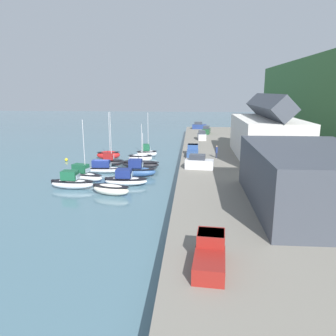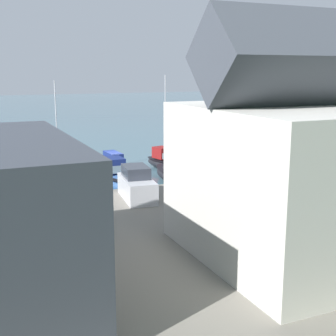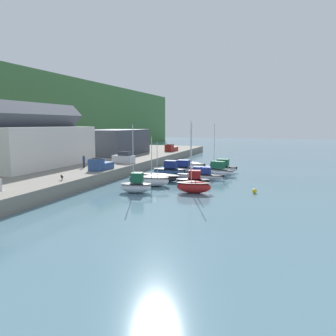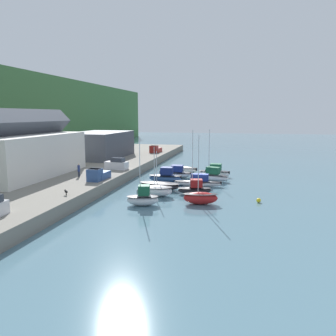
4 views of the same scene
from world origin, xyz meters
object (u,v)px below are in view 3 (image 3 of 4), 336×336
Objects in this scene: moored_boat_8 at (200,175)px; mooring_buoy_0 at (254,191)px; moored_boat_0 at (136,185)px; moored_boat_9 at (217,170)px; pickup_truck_1 at (100,165)px; moored_boat_2 at (160,177)px; moored_boat_5 at (194,165)px; moored_boat_1 at (154,180)px; person_on_quay at (84,161)px; moored_boat_4 at (182,168)px; moored_boat_10 at (222,167)px; pickup_truck_0 at (171,148)px; moored_boat_6 at (194,186)px; dog_on_quay at (62,177)px; parked_car_1 at (124,158)px; moored_boat_7 at (193,180)px; moored_boat_3 at (169,170)px.

moored_boat_8 reaches higher than mooring_buoy_0.
moored_boat_0 is at bearing 155.14° from moored_boat_8.
moored_boat_9 is 1.92× the size of pickup_truck_1.
moored_boat_2 is 15.45m from moored_boat_5.
person_on_quay is at bearing 72.53° from moored_boat_1.
moored_boat_9 is at bearing -122.08° from moored_boat_5.
moored_boat_4 is 7.10m from moored_boat_9.
moored_boat_10 is (2.29, -7.04, 0.08)m from moored_boat_4.
moored_boat_1 is 18.53m from moored_boat_10.
moored_boat_1 is at bearing 110.89° from pickup_truck_0.
dog_on_quay is at bearing 100.96° from moored_boat_6.
pickup_truck_0 is at bearing 42.05° from dog_on_quay.
mooring_buoy_0 is (-13.39, -7.71, -0.63)m from moored_boat_9.
moored_boat_1 reaches higher than moored_boat_8.
person_on_quay reaches higher than moored_boat_5.
parked_car_1 is at bearing -20.73° from person_on_quay.
moored_boat_10 is (19.98, -0.02, 0.03)m from moored_boat_6.
moored_boat_9 is at bearing -20.37° from moored_boat_7.
moored_boat_6 is 17.33m from dog_on_quay.
moored_boat_10 is (22.35, -7.29, -0.10)m from moored_boat_0.
moored_boat_3 is at bearing -133.92° from pickup_truck_1.
pickup_truck_1 reaches higher than mooring_buoy_0.
moored_boat_3 is 0.95× the size of moored_boat_4.
parked_car_1 is at bearing 140.87° from moored_boat_5.
pickup_truck_1 is (-10.17, -0.96, -0.10)m from parked_car_1.
moored_boat_8 is 10.42× the size of dog_on_quay.
moored_boat_9 reaches higher than pickup_truck_1.
moored_boat_10 is 23.12m from pickup_truck_1.
moored_boat_7 is at bearing -48.68° from moored_boat_0.
moored_boat_6 is 21.57m from person_on_quay.
moored_boat_4 is 7.77× the size of dog_on_quay.
mooring_buoy_0 is (-17.41, -7.55, -0.62)m from moored_boat_10.
moored_boat_2 is 8.64× the size of dog_on_quay.
pickup_truck_0 is 8.11× the size of mooring_buoy_0.
mooring_buoy_0 is (-3.15, -28.28, -2.56)m from person_on_quay.
moored_boat_0 is 1.52× the size of moored_boat_3.
moored_boat_1 is 1.04× the size of moored_boat_2.
person_on_quay reaches higher than moored_boat_3.
moored_boat_0 reaches higher than mooring_buoy_0.
moored_boat_2 is at bearing -118.41° from parked_car_1.
moored_boat_9 is 11.38× the size of dog_on_quay.
moored_boat_1 is 12.91m from dog_on_quay.
moored_boat_1 is 15.77m from parked_car_1.
dog_on_quay is (-20.10, -1.30, -0.46)m from parked_car_1.
moored_boat_10 is 1.29× the size of pickup_truck_1.
pickup_truck_0 is 6.07× the size of dog_on_quay.
moored_boat_1 is 7.30m from moored_boat_6.
person_on_quay reaches higher than moored_boat_4.
dog_on_quay reaches higher than mooring_buoy_0.
moored_boat_3 is at bearing -61.58° from person_on_quay.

